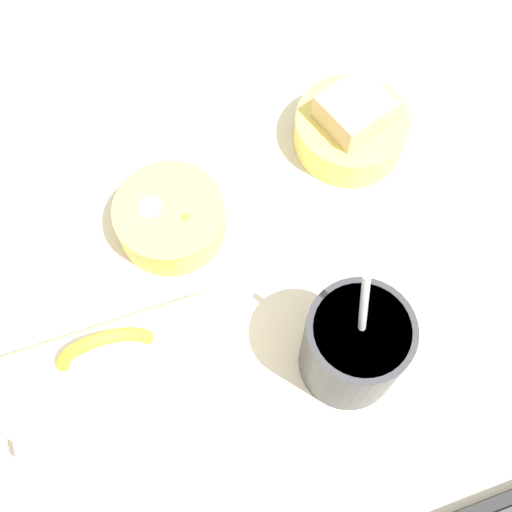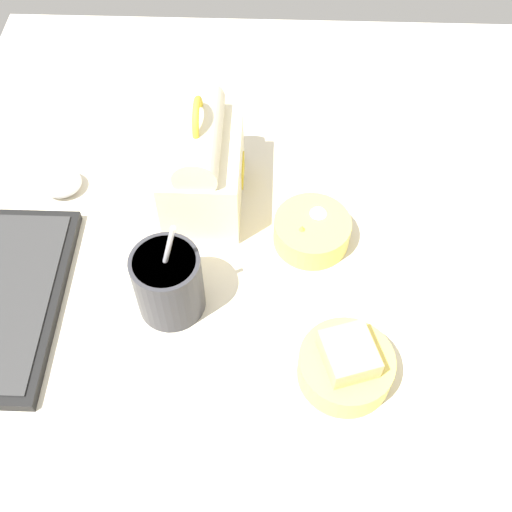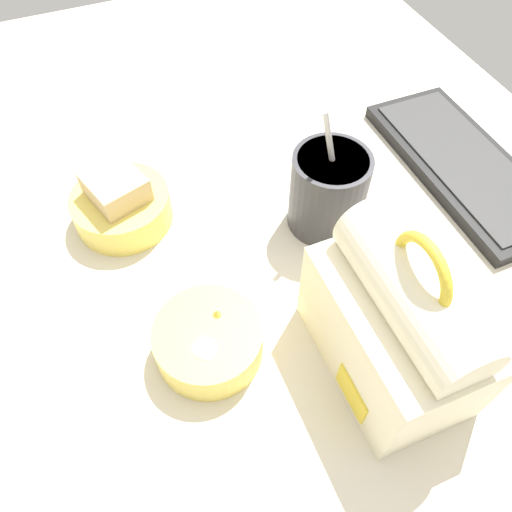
{
  "view_description": "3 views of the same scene",
  "coord_description": "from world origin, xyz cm",
  "px_view_note": "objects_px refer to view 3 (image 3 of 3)",
  "views": [
    {
      "loc": [
        14.28,
        25.63,
        66.14
      ],
      "look_at": [
        5.53,
        0.51,
        7.0
      ],
      "focal_mm": 45.0,
      "sensor_mm": 36.0,
      "label": 1
    },
    {
      "loc": [
        -48.3,
        -1.36,
        83.66
      ],
      "look_at": [
        5.53,
        0.51,
        7.0
      ],
      "focal_mm": 45.0,
      "sensor_mm": 36.0,
      "label": 2
    },
    {
      "loc": [
        37.34,
        -12.55,
        53.69
      ],
      "look_at": [
        5.53,
        0.51,
        7.0
      ],
      "focal_mm": 35.0,
      "sensor_mm": 36.0,
      "label": 3
    }
  ],
  "objects_px": {
    "lunch_bag": "(397,324)",
    "soup_cup": "(327,188)",
    "bento_bowl_sandwich": "(121,204)",
    "keyboard": "(464,165)",
    "bento_bowl_snacks": "(209,340)"
  },
  "relations": [
    {
      "from": "keyboard",
      "to": "soup_cup",
      "type": "xyz_separation_m",
      "value": [
        0.0,
        -0.23,
        0.05
      ]
    },
    {
      "from": "lunch_bag",
      "to": "soup_cup",
      "type": "height_order",
      "value": "lunch_bag"
    },
    {
      "from": "soup_cup",
      "to": "bento_bowl_snacks",
      "type": "height_order",
      "value": "soup_cup"
    },
    {
      "from": "lunch_bag",
      "to": "bento_bowl_sandwich",
      "type": "bearing_deg",
      "value": -145.23
    },
    {
      "from": "bento_bowl_sandwich",
      "to": "bento_bowl_snacks",
      "type": "distance_m",
      "value": 0.23
    },
    {
      "from": "lunch_bag",
      "to": "soup_cup",
      "type": "bearing_deg",
      "value": 171.24
    },
    {
      "from": "lunch_bag",
      "to": "bento_bowl_sandwich",
      "type": "height_order",
      "value": "lunch_bag"
    },
    {
      "from": "keyboard",
      "to": "soup_cup",
      "type": "bearing_deg",
      "value": -88.87
    },
    {
      "from": "keyboard",
      "to": "bento_bowl_snacks",
      "type": "distance_m",
      "value": 0.46
    },
    {
      "from": "lunch_bag",
      "to": "soup_cup",
      "type": "relative_size",
      "value": 1.11
    },
    {
      "from": "soup_cup",
      "to": "bento_bowl_sandwich",
      "type": "bearing_deg",
      "value": -111.97
    },
    {
      "from": "lunch_bag",
      "to": "bento_bowl_sandwich",
      "type": "distance_m",
      "value": 0.38
    },
    {
      "from": "keyboard",
      "to": "bento_bowl_sandwich",
      "type": "bearing_deg",
      "value": -101.23
    },
    {
      "from": "lunch_bag",
      "to": "bento_bowl_sandwich",
      "type": "xyz_separation_m",
      "value": [
        -0.31,
        -0.22,
        -0.05
      ]
    },
    {
      "from": "keyboard",
      "to": "soup_cup",
      "type": "height_order",
      "value": "soup_cup"
    }
  ]
}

